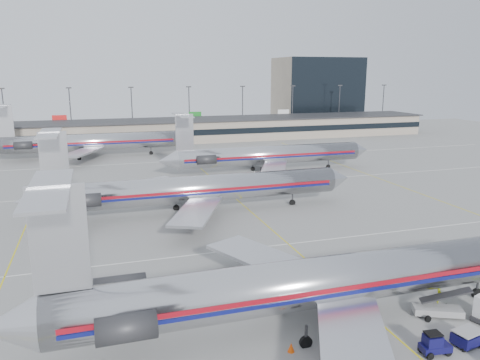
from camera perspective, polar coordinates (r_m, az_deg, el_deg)
name	(u,v)px	position (r m, az deg, el deg)	size (l,w,h in m)	color
ground	(329,279)	(46.89, 10.80, -11.80)	(260.00, 260.00, 0.00)	gray
apron_markings	(288,244)	(55.17, 5.89, -7.75)	(160.00, 0.15, 0.02)	silver
terminal	(169,130)	(137.82, -8.69, 6.01)	(162.00, 17.00, 6.25)	gray
light_mast_row	(161,108)	(151.13, -9.60, 8.64)	(163.60, 0.40, 15.28)	#38383D
distant_building	(317,91)	(184.97, 9.33, 10.62)	(30.00, 20.00, 25.00)	tan
jet_foreground	(318,281)	(37.42, 9.49, -12.09)	(48.97, 28.84, 12.82)	#BABBBF
jet_second_row	(193,189)	(65.65, -5.75, -1.09)	(47.40, 27.91, 12.41)	#BABBBF
jet_third_row	(266,155)	(93.12, 3.24, 3.07)	(44.30, 27.25, 12.11)	#BABBBF
jet_back_row	(88,142)	(114.92, -18.05, 4.42)	(46.41, 28.55, 12.69)	#BABBBF
tug_left	(373,355)	(34.75, 15.92, -19.83)	(2.75, 2.33, 2.01)	#0C0B3D
tug_center	(434,344)	(37.45, 22.57, -18.03)	(2.20, 1.27, 1.71)	#0C0B3D
cart_outer	(468,338)	(39.54, 26.00, -16.88)	(2.34, 1.82, 1.19)	#0C0B3D
belt_loader	(439,308)	(42.83, 23.07, -14.21)	(4.68, 2.86, 2.41)	gray
ramp_worker_near	(439,295)	(44.53, 23.07, -12.76)	(0.66, 0.43, 1.81)	#B2C412
cone_left	(291,347)	(35.56, 6.24, -19.63)	(0.50, 0.50, 0.69)	#F94E08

